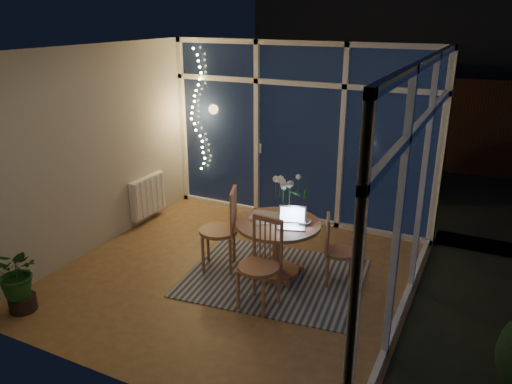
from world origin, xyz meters
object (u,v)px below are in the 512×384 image
chair_right (340,250)px  potted_plant (18,278)px  dining_table (278,249)px  chair_left (218,229)px  laptop (292,218)px  flower_vase (290,208)px  chair_front (259,265)px

chair_right → potted_plant: 3.45m
dining_table → chair_left: 0.75m
laptop → flower_vase: laptop is taller
laptop → potted_plant: (-2.28, -1.83, -0.41)m
chair_front → flower_vase: chair_front is taller
potted_plant → chair_right: bearing=35.5°
chair_right → potted_plant: bearing=106.6°
potted_plant → laptop: bearing=38.7°
dining_table → potted_plant: (-2.10, -1.88, 0.04)m
dining_table → flower_vase: flower_vase is taller
laptop → dining_table: bearing=146.4°
chair_front → laptop: chair_front is taller
chair_right → chair_front: size_ratio=0.86×
chair_front → flower_vase: size_ratio=4.70×
chair_front → potted_plant: size_ratio=1.30×
chair_left → chair_front: bearing=34.2°
chair_left → flower_vase: (0.76, 0.39, 0.26)m
chair_right → laptop: (-0.53, -0.18, 0.37)m
chair_front → chair_left: bearing=151.8°
chair_left → chair_front: (0.81, -0.56, -0.03)m
laptop → flower_vase: (-0.13, 0.28, -0.01)m
dining_table → chair_left: (-0.71, -0.16, 0.18)m
chair_right → potted_plant: size_ratio=1.11×
dining_table → chair_right: bearing=10.0°
dining_table → laptop: 0.49m
dining_table → chair_right: (0.72, 0.13, 0.08)m
chair_left → laptop: chair_left is taller
chair_left → potted_plant: (-1.38, -1.72, -0.14)m
chair_right → laptop: size_ratio=2.69×
flower_vase → potted_plant: (-2.15, -2.11, -0.40)m
dining_table → chair_left: chair_left is taller
chair_left → potted_plant: size_ratio=1.37×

